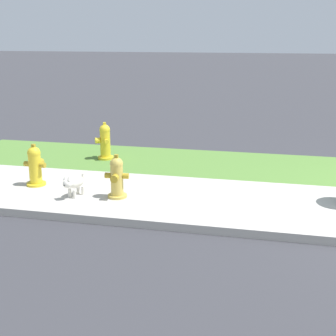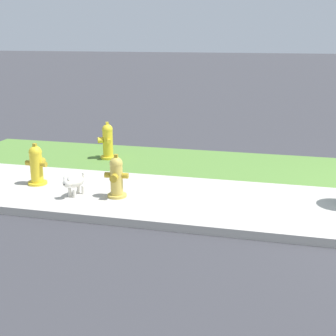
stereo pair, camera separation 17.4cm
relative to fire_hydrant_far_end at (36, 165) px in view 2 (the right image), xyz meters
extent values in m
cylinder|color=yellow|center=(0.00, -0.01, -0.32)|extent=(0.32, 0.32, 0.05)
cylinder|color=yellow|center=(0.00, -0.01, -0.04)|extent=(0.21, 0.21, 0.52)
sphere|color=yellow|center=(0.00, -0.01, 0.22)|extent=(0.22, 0.22, 0.22)
cube|color=#B29323|center=(0.00, -0.01, 0.35)|extent=(0.06, 0.06, 0.06)
cylinder|color=#B29323|center=(-0.15, 0.01, 0.03)|extent=(0.10, 0.10, 0.09)
cylinder|color=#B29323|center=(0.15, -0.02, 0.03)|extent=(0.10, 0.10, 0.09)
cylinder|color=#B29323|center=(0.01, 0.15, 0.03)|extent=(0.13, 0.11, 0.12)
cylinder|color=gold|center=(1.55, -0.29, -0.32)|extent=(0.30, 0.30, 0.05)
cylinder|color=gold|center=(1.55, -0.29, -0.04)|extent=(0.20, 0.20, 0.50)
sphere|color=gold|center=(1.55, -0.29, 0.21)|extent=(0.21, 0.21, 0.21)
cube|color=#B29323|center=(1.55, -0.29, 0.33)|extent=(0.06, 0.06, 0.06)
cylinder|color=#B29323|center=(1.69, -0.27, 0.02)|extent=(0.10, 0.10, 0.09)
cylinder|color=#B29323|center=(1.41, -0.30, 0.02)|extent=(0.10, 0.10, 0.09)
cylinder|color=#B29323|center=(1.56, -0.43, 0.02)|extent=(0.13, 0.11, 0.12)
cylinder|color=yellow|center=(0.54, 1.94, -0.32)|extent=(0.32, 0.32, 0.05)
cylinder|color=yellow|center=(0.54, 1.94, -0.01)|extent=(0.21, 0.21, 0.56)
sphere|color=yellow|center=(0.54, 1.94, 0.27)|extent=(0.22, 0.22, 0.22)
cube|color=yellow|center=(0.54, 1.94, 0.39)|extent=(0.08, 0.08, 0.06)
cylinder|color=yellow|center=(0.62, 1.81, 0.05)|extent=(0.12, 0.12, 0.09)
cylinder|color=yellow|center=(0.47, 2.07, 0.05)|extent=(0.12, 0.12, 0.09)
cylinder|color=yellow|center=(0.41, 1.86, 0.05)|extent=(0.15, 0.15, 0.12)
ellipsoid|color=silver|center=(0.90, -0.38, -0.11)|extent=(0.26, 0.36, 0.18)
sphere|color=silver|center=(0.84, -0.57, -0.08)|extent=(0.14, 0.14, 0.14)
sphere|color=black|center=(0.82, -0.63, -0.08)|extent=(0.03, 0.03, 0.03)
cone|color=silver|center=(0.88, -0.59, 0.02)|extent=(0.06, 0.06, 0.06)
cone|color=silver|center=(0.80, -0.57, 0.02)|extent=(0.06, 0.06, 0.06)
cylinder|color=silver|center=(0.91, -0.49, -0.27)|extent=(0.05, 0.05, 0.15)
cylinder|color=silver|center=(0.82, -0.46, -0.27)|extent=(0.05, 0.05, 0.15)
cylinder|color=silver|center=(0.97, -0.29, -0.27)|extent=(0.05, 0.05, 0.15)
cylinder|color=silver|center=(0.88, -0.26, -0.27)|extent=(0.05, 0.05, 0.15)
cylinder|color=silver|center=(0.94, -0.20, -0.06)|extent=(0.04, 0.04, 0.10)
camera|label=1|loc=(3.86, -6.92, 2.14)|focal=50.00mm
camera|label=2|loc=(4.03, -6.88, 2.14)|focal=50.00mm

